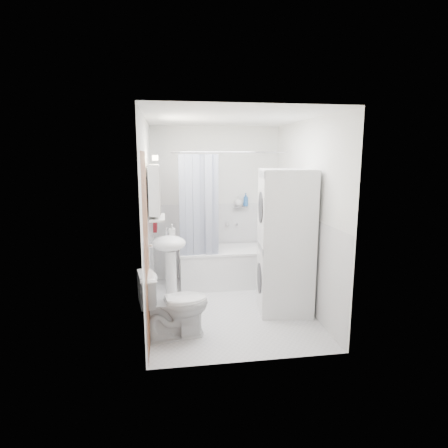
{
  "coord_description": "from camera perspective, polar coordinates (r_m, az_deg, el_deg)",
  "views": [
    {
      "loc": [
        -0.77,
        -4.53,
        1.96
      ],
      "look_at": [
        -0.05,
        0.15,
        1.09
      ],
      "focal_mm": 30.0,
      "sensor_mm": 36.0,
      "label": 1
    }
  ],
  "objects": [
    {
      "name": "door",
      "position": [
        4.1,
        -11.07,
        -3.3
      ],
      "size": [
        0.05,
        2.0,
        2.0
      ],
      "color": "brown",
      "rests_on": "ground"
    },
    {
      "name": "curtain_rod",
      "position": [
        5.24,
        1.03,
        10.89
      ],
      "size": [
        1.64,
        0.02,
        0.02
      ],
      "primitive_type": "cylinder",
      "rotation": [
        0.0,
        1.57,
        0.0
      ],
      "color": "silver",
      "rests_on": "room_walls"
    },
    {
      "name": "shampoo_b",
      "position": [
        5.95,
        3.32,
        3.11
      ],
      "size": [
        0.08,
        0.21,
        0.08
      ],
      "primitive_type": "imported",
      "color": "#295EA4",
      "rests_on": "shower_caddy"
    },
    {
      "name": "medicine_cabinet",
      "position": [
        4.65,
        -10.46,
        5.4
      ],
      "size": [
        0.13,
        0.5,
        0.71
      ],
      "color": "white",
      "rests_on": "room_walls"
    },
    {
      "name": "towel",
      "position": [
        5.32,
        -10.56,
        3.84
      ],
      "size": [
        0.07,
        0.37,
        0.89
      ],
      "color": "#5B0D1C",
      "rests_on": "room_walls"
    },
    {
      "name": "tub_spout",
      "position": [
        5.98,
        1.88,
        0.03
      ],
      "size": [
        0.04,
        0.12,
        0.04
      ],
      "primitive_type": "cylinder",
      "rotation": [
        1.57,
        0.0,
        0.0
      ],
      "color": "silver",
      "rests_on": "room_walls"
    },
    {
      "name": "room_walls",
      "position": [
        4.62,
        0.86,
        4.57
      ],
      "size": [
        2.6,
        2.6,
        2.6
      ],
      "color": "white",
      "rests_on": "ground"
    },
    {
      "name": "washer_dryer",
      "position": [
        4.72,
        9.3,
        -2.68
      ],
      "size": [
        0.72,
        0.71,
        1.8
      ],
      "rotation": [
        0.0,
        0.0,
        -0.13
      ],
      "color": "white",
      "rests_on": "ground"
    },
    {
      "name": "shampoo_a",
      "position": [
        5.93,
        2.19,
        3.33
      ],
      "size": [
        0.13,
        0.17,
        0.13
      ],
      "primitive_type": "imported",
      "color": "gray",
      "rests_on": "shower_caddy"
    },
    {
      "name": "soap_pump",
      "position": [
        4.89,
        -7.89,
        -1.58
      ],
      "size": [
        0.08,
        0.17,
        0.08
      ],
      "primitive_type": "imported",
      "color": "gray",
      "rests_on": "sink"
    },
    {
      "name": "shelf_bottle",
      "position": [
        4.54,
        -10.19,
        1.25
      ],
      "size": [
        0.07,
        0.18,
        0.07
      ],
      "primitive_type": "imported",
      "color": "gray",
      "rests_on": "shelf"
    },
    {
      "name": "shelf",
      "position": [
        4.7,
        -10.13,
        0.97
      ],
      "size": [
        0.18,
        0.54,
        0.02
      ],
      "primitive_type": "cube",
      "color": "silver",
      "rests_on": "room_walls"
    },
    {
      "name": "bathtub",
      "position": [
        5.77,
        0.49,
        -6.2
      ],
      "size": [
        1.46,
        0.69,
        0.56
      ],
      "color": "white",
      "rests_on": "ground"
    },
    {
      "name": "shower_curtain",
      "position": [
        5.23,
        -3.81,
        2.63
      ],
      "size": [
        0.55,
        0.02,
        1.45
      ],
      "color": "#142048",
      "rests_on": "curtain_rod"
    },
    {
      "name": "sink",
      "position": [
        4.87,
        -8.32,
        -4.62
      ],
      "size": [
        0.44,
        0.37,
        1.04
      ],
      "color": "white",
      "rests_on": "ground"
    },
    {
      "name": "floor",
      "position": [
        5.0,
        0.81,
        -12.64
      ],
      "size": [
        2.6,
        2.6,
        0.0
      ],
      "primitive_type": "plane",
      "color": "silver",
      "rests_on": "ground"
    },
    {
      "name": "shelf_cup",
      "position": [
        4.8,
        -10.12,
        1.94
      ],
      "size": [
        0.1,
        0.09,
        0.1
      ],
      "primitive_type": "imported",
      "color": "gray",
      "rests_on": "shelf"
    },
    {
      "name": "shower_caddy",
      "position": [
        5.94,
        2.39,
        2.61
      ],
      "size": [
        0.22,
        0.06,
        0.02
      ],
      "primitive_type": "cube",
      "color": "silver",
      "rests_on": "room_walls"
    },
    {
      "name": "wainscot",
      "position": [
        5.07,
        0.28,
        -5.11
      ],
      "size": [
        1.98,
        2.58,
        2.58
      ],
      "color": "white",
      "rests_on": "ground"
    },
    {
      "name": "toilet",
      "position": [
        4.17,
        -7.6,
        -12.06
      ],
      "size": [
        0.81,
        0.53,
        0.74
      ],
      "primitive_type": "imported",
      "rotation": [
        0.0,
        0.0,
        1.73
      ],
      "color": "white",
      "rests_on": "ground"
    }
  ]
}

